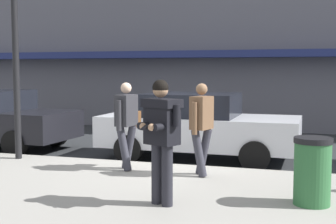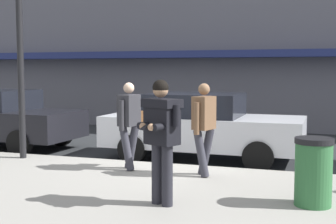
% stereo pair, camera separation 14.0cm
% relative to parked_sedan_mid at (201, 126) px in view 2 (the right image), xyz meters
% --- Properties ---
extents(ground_plane, '(80.00, 80.00, 0.00)m').
position_rel_parked_sedan_mid_xyz_m(ground_plane, '(-0.48, -1.05, -0.79)').
color(ground_plane, '#2B2D30').
extents(sidewalk, '(32.00, 5.30, 0.14)m').
position_rel_parked_sedan_mid_xyz_m(sidewalk, '(0.52, -3.90, -0.72)').
color(sidewalk, '#99968E').
rests_on(sidewalk, ground).
extents(curb_paint_line, '(28.00, 0.12, 0.01)m').
position_rel_parked_sedan_mid_xyz_m(curb_paint_line, '(0.52, -1.00, -0.79)').
color(curb_paint_line, silver).
rests_on(curb_paint_line, ground).
extents(parked_sedan_mid, '(4.52, 1.97, 1.54)m').
position_rel_parked_sedan_mid_xyz_m(parked_sedan_mid, '(0.00, 0.00, 0.00)').
color(parked_sedan_mid, silver).
rests_on(parked_sedan_mid, ground).
extents(man_texting_on_phone, '(0.62, 0.65, 1.81)m').
position_rel_parked_sedan_mid_xyz_m(man_texting_on_phone, '(0.48, -4.13, 0.46)').
color(man_texting_on_phone, '#23232B').
rests_on(man_texting_on_phone, sidewalk).
extents(pedestrian_with_bag, '(0.38, 0.72, 1.70)m').
position_rel_parked_sedan_mid_xyz_m(pedestrian_with_bag, '(-0.90, -2.05, 0.32)').
color(pedestrian_with_bag, '#33333D').
rests_on(pedestrian_with_bag, sidewalk).
extents(pedestrian_dark_coat, '(0.41, 0.58, 1.70)m').
position_rel_parked_sedan_mid_xyz_m(pedestrian_dark_coat, '(0.60, -2.14, 0.32)').
color(pedestrian_dark_coat, '#33333D').
rests_on(pedestrian_dark_coat, sidewalk).
extents(street_lamp_post, '(0.36, 0.36, 4.88)m').
position_rel_parked_sedan_mid_xyz_m(street_lamp_post, '(-3.61, -1.70, 2.35)').
color(street_lamp_post, black).
rests_on(street_lamp_post, sidewalk).
extents(trash_bin, '(0.55, 0.55, 0.98)m').
position_rel_parked_sedan_mid_xyz_m(trash_bin, '(2.55, -3.48, -0.16)').
color(trash_bin, '#2D6638').
rests_on(trash_bin, sidewalk).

